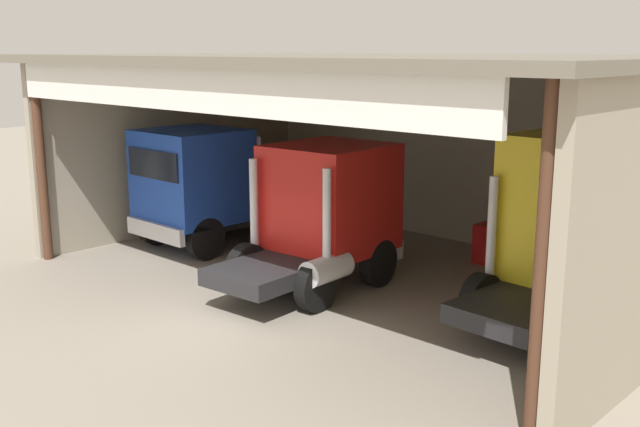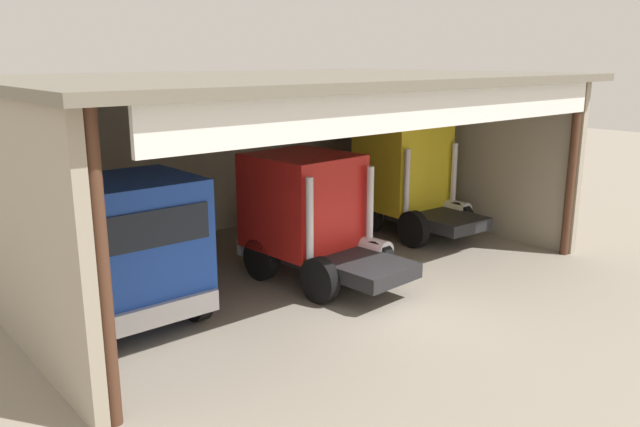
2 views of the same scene
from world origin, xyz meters
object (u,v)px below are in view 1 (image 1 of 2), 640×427
at_px(truck_blue_center_bay, 201,184).
at_px(oil_drum, 524,246).
at_px(truck_yellow_left_bay, 572,228).
at_px(truck_red_yard_outside, 324,212).
at_px(tool_cart, 493,245).

height_order(truck_blue_center_bay, oil_drum, truck_blue_center_bay).
bearing_deg(truck_yellow_left_bay, truck_red_yard_outside, -162.06).
distance_m(truck_blue_center_bay, tool_cart, 7.94).
height_order(truck_yellow_left_bay, oil_drum, truck_yellow_left_bay).
xyz_separation_m(truck_blue_center_bay, truck_red_yard_outside, (4.81, -0.24, 0.00)).
bearing_deg(tool_cart, oil_drum, 49.60).
bearing_deg(truck_red_yard_outside, truck_yellow_left_bay, 11.29).
bearing_deg(truck_yellow_left_bay, oil_drum, 131.76).
distance_m(truck_red_yard_outside, truck_yellow_left_bay, 5.42).
bearing_deg(truck_yellow_left_bay, truck_blue_center_bay, -170.41).
xyz_separation_m(truck_yellow_left_bay, tool_cart, (-3.28, 2.81, -1.48)).
bearing_deg(truck_blue_center_bay, truck_yellow_left_bay, -173.34).
distance_m(truck_red_yard_outside, oil_drum, 5.58).
relative_size(truck_yellow_left_bay, oil_drum, 5.16).
xyz_separation_m(truck_blue_center_bay, truck_yellow_left_bay, (10.04, 1.15, 0.24)).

